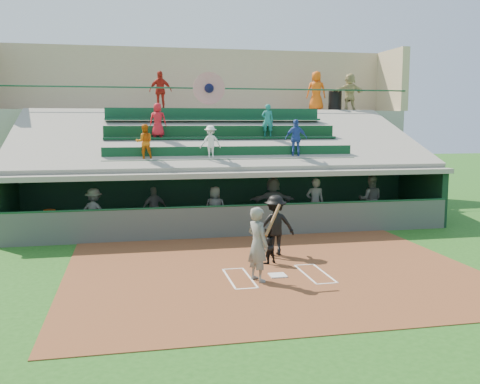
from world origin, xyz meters
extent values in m
plane|color=#1D5016|center=(0.00, 0.00, 0.00)|extent=(100.00, 100.00, 0.00)
cube|color=brown|center=(0.00, 0.50, 0.01)|extent=(11.00, 9.00, 0.02)
cube|color=silver|center=(0.00, 0.00, 0.04)|extent=(0.43, 0.43, 0.03)
cube|color=silver|center=(-0.75, 0.00, 0.02)|extent=(0.05, 1.80, 0.01)
cube|color=silver|center=(0.75, 0.00, 0.02)|extent=(0.05, 1.80, 0.01)
cube|color=white|center=(-1.30, 0.00, 0.02)|extent=(0.05, 1.80, 0.01)
cube|color=white|center=(1.30, 0.00, 0.02)|extent=(0.05, 1.80, 0.01)
cube|color=white|center=(-1.02, 0.90, 0.02)|extent=(0.60, 0.05, 0.01)
cube|color=silver|center=(1.02, 0.90, 0.02)|extent=(0.60, 0.05, 0.01)
cube|color=white|center=(-1.02, -0.90, 0.02)|extent=(0.60, 0.05, 0.01)
cube|color=silver|center=(1.02, -0.90, 0.02)|extent=(0.60, 0.05, 0.01)
cube|color=gray|center=(0.00, 6.75, 0.02)|extent=(16.00, 3.50, 0.04)
cube|color=#99978B|center=(0.00, 13.50, 2.30)|extent=(20.00, 3.00, 4.60)
cube|color=#4D524C|center=(0.00, 5.00, 0.55)|extent=(16.00, 0.06, 1.10)
cylinder|color=#154124|center=(0.00, 5.00, 1.12)|extent=(16.00, 0.08, 0.08)
cube|color=black|center=(0.00, 8.50, 1.10)|extent=(16.00, 0.25, 2.20)
cube|color=black|center=(-8.00, 6.75, 1.10)|extent=(0.25, 3.50, 2.20)
cube|color=black|center=(8.00, 6.75, 1.10)|extent=(0.25, 3.50, 2.20)
cube|color=gray|center=(0.00, 6.75, 2.20)|extent=(16.40, 3.90, 0.18)
cube|color=gray|center=(0.00, 10.25, 1.15)|extent=(16.40, 3.50, 2.30)
cube|color=gray|center=(0.00, 11.90, 2.30)|extent=(16.40, 0.30, 4.60)
cube|color=gray|center=(0.00, 8.60, 3.45)|extent=(16.40, 6.51, 2.37)
cube|color=#0D3C1D|center=(0.00, 6.20, 2.65)|extent=(9.40, 0.42, 0.08)
cube|color=#0C361D|center=(0.00, 6.40, 2.91)|extent=(9.40, 0.06, 0.45)
cube|color=#0B341D|center=(0.00, 8.10, 3.40)|extent=(9.40, 0.42, 0.08)
cube|color=#0B3318|center=(0.00, 8.30, 3.66)|extent=(9.40, 0.06, 0.45)
cube|color=#0D3A23|center=(0.00, 10.00, 4.15)|extent=(9.40, 0.42, 0.08)
cube|color=#0D3D23|center=(0.00, 10.20, 4.41)|extent=(9.40, 0.06, 0.45)
imported|color=#CC600C|center=(-3.19, 6.30, 3.32)|extent=(0.65, 0.52, 1.26)
imported|color=silver|center=(-0.80, 6.30, 3.30)|extent=(0.84, 0.54, 1.22)
imported|color=#27459D|center=(2.46, 6.30, 3.41)|extent=(0.87, 0.42, 1.45)
imported|color=red|center=(-2.60, 8.20, 4.11)|extent=(0.72, 0.53, 1.33)
imported|color=#19736E|center=(1.84, 8.20, 4.10)|extent=(0.53, 0.40, 1.32)
cylinder|color=#16452A|center=(0.00, 12.00, 5.60)|extent=(20.00, 0.07, 0.07)
cylinder|color=#B31A19|center=(0.00, 11.98, 5.60)|extent=(1.50, 0.06, 1.50)
sphere|color=black|center=(0.00, 11.95, 5.60)|extent=(0.44, 0.44, 0.44)
cube|color=tan|center=(0.00, 15.00, 6.20)|extent=(20.00, 0.40, 3.20)
cube|color=tan|center=(10.00, 13.50, 6.20)|extent=(0.40, 3.00, 3.20)
imported|color=#60625D|center=(-0.62, -0.31, 0.97)|extent=(0.70, 0.82, 1.90)
cylinder|color=brown|center=(-0.27, -0.46, 1.60)|extent=(0.56, 0.54, 0.75)
sphere|color=#985E37|center=(-0.49, -0.31, 1.25)|extent=(0.10, 0.10, 0.10)
imported|color=black|center=(0.05, 1.28, 0.54)|extent=(0.62, 0.56, 1.04)
imported|color=black|center=(0.54, 2.21, 0.93)|extent=(1.21, 0.74, 1.82)
cube|color=olive|center=(0.15, 8.05, 0.26)|extent=(13.59, 6.01, 0.44)
cube|color=white|center=(-6.37, 5.87, 0.35)|extent=(0.72, 0.55, 0.62)
cylinder|color=#E64E0D|center=(-6.45, 5.84, 0.85)|extent=(0.39, 0.39, 0.39)
imported|color=#5E615C|center=(-5.00, 6.14, 0.88)|extent=(1.24, 0.99, 1.68)
imported|color=#545651|center=(-2.87, 6.62, 0.85)|extent=(1.03, 0.68, 1.63)
imported|color=#595C57|center=(-0.68, 6.10, 0.86)|extent=(0.92, 0.74, 1.65)
imported|color=#575954|center=(1.63, 6.49, 0.99)|extent=(1.81, 0.74, 1.90)
imported|color=#565954|center=(3.15, 5.97, 0.98)|extent=(0.76, 0.58, 1.89)
imported|color=#565853|center=(5.56, 6.29, 0.99)|extent=(1.12, 1.00, 1.90)
cylinder|color=black|center=(6.60, 12.87, 5.10)|extent=(0.66, 0.66, 0.99)
imported|color=#AA1F13|center=(-2.18, 13.07, 5.53)|extent=(1.16, 0.65, 1.86)
imported|color=#DF550D|center=(5.61, 12.93, 5.59)|extent=(1.08, 0.82, 1.98)
imported|color=tan|center=(7.18, 12.39, 5.53)|extent=(1.78, 0.73, 1.87)
camera|label=1|loc=(-3.73, -13.11, 4.00)|focal=40.00mm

